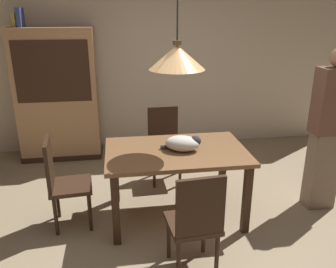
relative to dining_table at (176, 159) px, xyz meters
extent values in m
plane|color=#998466|center=(-0.09, -0.51, -0.65)|extent=(10.00, 10.00, 0.00)
cube|color=beige|center=(-0.09, 2.14, 0.80)|extent=(6.40, 0.10, 2.90)
cube|color=brown|center=(0.00, 0.00, 0.08)|extent=(1.40, 0.90, 0.04)
cube|color=#382316|center=(-0.62, -0.39, -0.29)|extent=(0.07, 0.07, 0.71)
cube|color=#382316|center=(0.62, -0.39, -0.29)|extent=(0.07, 0.07, 0.71)
cube|color=#382316|center=(-0.62, 0.39, -0.29)|extent=(0.07, 0.07, 0.71)
cube|color=#382316|center=(0.62, 0.39, -0.29)|extent=(0.07, 0.07, 0.71)
cube|color=#382316|center=(0.00, -0.80, -0.22)|extent=(0.43, 0.43, 0.04)
cube|color=#322014|center=(0.02, -0.98, 0.04)|extent=(0.38, 0.07, 0.48)
cylinder|color=#382316|center=(0.15, -0.63, -0.44)|extent=(0.04, 0.04, 0.41)
cylinder|color=#382316|center=(-0.17, -0.65, -0.44)|extent=(0.04, 0.04, 0.41)
cylinder|color=#382316|center=(0.17, -0.95, -0.44)|extent=(0.04, 0.04, 0.41)
cylinder|color=#382316|center=(-0.15, -0.97, -0.44)|extent=(0.04, 0.04, 0.41)
cube|color=#382316|center=(-1.05, 0.00, -0.22)|extent=(0.43, 0.43, 0.04)
cube|color=#322014|center=(-1.23, -0.02, 0.04)|extent=(0.07, 0.38, 0.48)
cylinder|color=#382316|center=(-0.88, -0.15, -0.44)|extent=(0.04, 0.04, 0.41)
cylinder|color=#382316|center=(-0.90, 0.17, -0.44)|extent=(0.04, 0.04, 0.41)
cylinder|color=#382316|center=(-1.20, -0.17, -0.44)|extent=(0.04, 0.04, 0.41)
cylinder|color=#382316|center=(-1.22, 0.15, -0.44)|extent=(0.04, 0.04, 0.41)
cube|color=#382316|center=(0.00, 0.80, -0.22)|extent=(0.41, 0.41, 0.04)
cube|color=#322014|center=(0.00, 0.98, 0.04)|extent=(0.38, 0.04, 0.48)
cylinder|color=#382316|center=(-0.16, 0.64, -0.44)|extent=(0.04, 0.04, 0.41)
cylinder|color=#382316|center=(0.16, 0.64, -0.44)|extent=(0.04, 0.04, 0.41)
cylinder|color=#382316|center=(-0.16, 0.96, -0.44)|extent=(0.04, 0.04, 0.41)
cylinder|color=#382316|center=(0.16, 0.96, -0.44)|extent=(0.04, 0.04, 0.41)
ellipsoid|color=silver|center=(0.06, -0.02, 0.18)|extent=(0.39, 0.31, 0.15)
sphere|color=#333338|center=(0.18, -0.04, 0.20)|extent=(0.11, 0.11, 0.11)
cylinder|color=#333338|center=(-0.06, 0.04, 0.13)|extent=(0.18, 0.04, 0.04)
cone|color=#E0A86B|center=(0.00, 0.00, 1.01)|extent=(0.52, 0.52, 0.22)
cylinder|color=#513D23|center=(0.00, 0.00, 1.14)|extent=(0.08, 0.08, 0.04)
cube|color=tan|center=(-1.39, 1.81, 0.28)|extent=(1.10, 0.44, 1.85)
cube|color=#382316|center=(-1.39, 1.59, 0.65)|extent=(0.97, 0.01, 0.81)
cube|color=#382316|center=(-1.39, 1.81, -0.61)|extent=(1.12, 0.45, 0.08)
cube|color=gold|center=(-1.81, 1.81, 1.29)|extent=(0.04, 0.20, 0.18)
cube|color=#384C93|center=(-1.75, 1.81, 1.32)|extent=(0.06, 0.24, 0.24)
cube|color=#84705B|center=(1.60, -0.03, -0.22)|extent=(0.30, 0.20, 0.86)
cube|color=brown|center=(1.60, -0.03, 0.55)|extent=(0.36, 0.22, 0.68)
camera|label=1|loc=(-0.55, -3.16, 1.42)|focal=37.17mm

